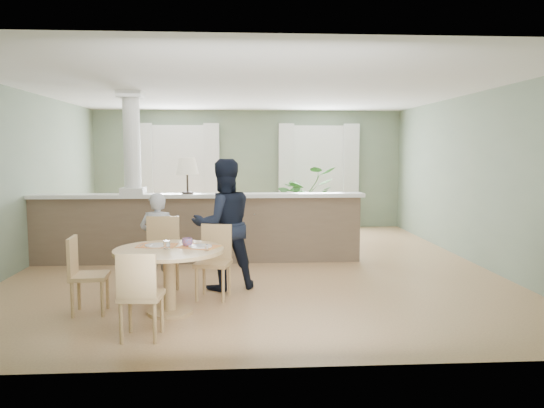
{
  "coord_description": "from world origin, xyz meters",
  "views": [
    {
      "loc": [
        -0.24,
        -8.22,
        1.79
      ],
      "look_at": [
        0.21,
        -1.0,
        1.06
      ],
      "focal_mm": 35.0,
      "sensor_mm": 36.0,
      "label": 1
    }
  ],
  "objects": [
    {
      "name": "man_person",
      "position": [
        -0.44,
        -1.42,
        0.84
      ],
      "size": [
        0.98,
        0.87,
        1.69
      ],
      "primitive_type": "imported",
      "rotation": [
        0.0,
        0.0,
        3.47
      ],
      "color": "black",
      "rests_on": "ground"
    },
    {
      "name": "sofa",
      "position": [
        -0.6,
        1.82,
        0.41
      ],
      "size": [
        2.95,
        1.54,
        0.82
      ],
      "primitive_type": "imported",
      "rotation": [
        0.0,
        0.0,
        -0.16
      ],
      "color": "olive",
      "rests_on": "ground"
    },
    {
      "name": "chair_far_boy",
      "position": [
        -1.21,
        -1.57,
        0.53
      ],
      "size": [
        0.44,
        0.44,
        0.96
      ],
      "rotation": [
        0.0,
        0.0,
        -0.01
      ],
      "color": "tan",
      "rests_on": "ground"
    },
    {
      "name": "chair_near",
      "position": [
        -1.18,
        -3.29,
        0.47
      ],
      "size": [
        0.41,
        0.41,
        0.85
      ],
      "rotation": [
        0.0,
        0.0,
        3.07
      ],
      "color": "tan",
      "rests_on": "ground"
    },
    {
      "name": "pony_wall",
      "position": [
        -0.99,
        0.2,
        0.71
      ],
      "size": [
        5.32,
        0.38,
        2.7
      ],
      "color": "brown",
      "rests_on": "ground"
    },
    {
      "name": "chair_side",
      "position": [
        -1.95,
        -2.39,
        0.47
      ],
      "size": [
        0.41,
        0.41,
        0.85
      ],
      "rotation": [
        0.0,
        0.0,
        1.64
      ],
      "color": "tan",
      "rests_on": "ground"
    },
    {
      "name": "houseplant",
      "position": [
        1.16,
        3.2,
        0.73
      ],
      "size": [
        1.68,
        1.6,
        1.45
      ],
      "primitive_type": "imported",
      "rotation": [
        0.0,
        0.0,
        0.47
      ],
      "color": "#316127",
      "rests_on": "ground"
    },
    {
      "name": "ground",
      "position": [
        0.0,
        0.0,
        0.0
      ],
      "size": [
        8.0,
        8.0,
        0.0
      ],
      "primitive_type": "plane",
      "color": "tan",
      "rests_on": "ground"
    },
    {
      "name": "chair_far_man",
      "position": [
        -0.54,
        -1.81,
        0.49
      ],
      "size": [
        0.48,
        0.48,
        0.89
      ],
      "rotation": [
        0.0,
        0.0,
        -0.21
      ],
      "color": "tan",
      "rests_on": "ground"
    },
    {
      "name": "child_person",
      "position": [
        -1.29,
        -1.36,
        0.63
      ],
      "size": [
        0.47,
        0.33,
        1.26
      ],
      "primitive_type": "imported",
      "rotation": [
        0.0,
        0.0,
        3.09
      ],
      "color": "#A8A9AE",
      "rests_on": "ground"
    },
    {
      "name": "room_shell",
      "position": [
        -0.03,
        0.63,
        1.81
      ],
      "size": [
        7.02,
        8.02,
        2.71
      ],
      "color": "gray",
      "rests_on": "ground"
    },
    {
      "name": "dining_table",
      "position": [
        -1.0,
        -2.44,
        0.58
      ],
      "size": [
        1.2,
        1.2,
        0.82
      ],
      "rotation": [
        0.0,
        0.0,
        -0.1
      ],
      "color": "tan",
      "rests_on": "ground"
    }
  ]
}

